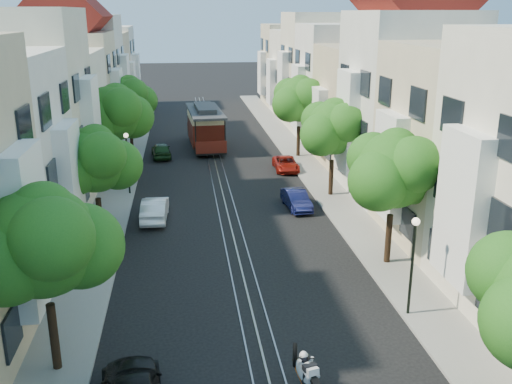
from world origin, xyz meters
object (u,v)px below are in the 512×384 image
object	(u,v)px
tree_e_b	(395,172)
lamp_east	(413,252)
cable_car	(205,125)
parked_car_w_far	(161,150)
tree_e_c	(334,129)
tree_w_b	(96,162)
tree_e_d	(300,100)
sportbike_rider	(306,373)
parked_car_w_mid	(155,209)
tree_w_c	(116,114)
tree_w_a	(45,245)
tree_w_d	(129,98)
parked_car_e_mid	(296,199)
lamp_west	(127,154)
parked_car_e_far	(286,164)

from	to	relation	value
tree_e_b	lamp_east	distance (m)	5.41
cable_car	parked_car_w_far	distance (m)	5.43
lamp_east	tree_e_c	bearing A→B (deg)	86.56
tree_w_b	tree_e_d	bearing A→B (deg)	49.73
tree_e_b	sportbike_rider	size ratio (longest dim) A/B	3.05
cable_car	parked_car_w_mid	distance (m)	19.25
sportbike_rider	parked_car_w_far	bearing A→B (deg)	84.59
parked_car_w_mid	parked_car_w_far	distance (m)	15.35
tree_w_b	tree_w_c	xyz separation A→B (m)	(0.00, 11.00, 0.67)
tree_e_b	tree_w_a	distance (m)	16.01
tree_w_d	cable_car	bearing A→B (deg)	-2.64
tree_e_b	tree_w_c	bearing A→B (deg)	131.99
tree_e_c	tree_w_a	distance (m)	23.05
tree_e_b	tree_w_c	size ratio (longest dim) A/B	0.94
parked_car_e_mid	tree_e_c	bearing A→B (deg)	33.00
lamp_east	cable_car	distance (m)	32.40
lamp_west	tree_w_d	bearing A→B (deg)	93.44
tree_w_c	parked_car_e_far	bearing A→B (deg)	8.41
tree_e_b	tree_w_a	xyz separation A→B (m)	(-14.40, -7.00, 0.00)
sportbike_rider	cable_car	xyz separation A→B (m)	(-1.55, 36.15, 1.21)
tree_e_c	cable_car	distance (m)	17.69
parked_car_w_far	parked_car_e_mid	bearing A→B (deg)	115.97
tree_w_d	parked_car_e_mid	distance (m)	21.92
tree_w_d	lamp_west	size ratio (longest dim) A/B	1.57
tree_e_b	parked_car_w_far	xyz separation A→B (m)	(-11.70, 23.25, -4.08)
parked_car_w_far	lamp_east	bearing A→B (deg)	105.34
lamp_east	parked_car_w_mid	xyz separation A→B (m)	(-10.70, 12.87, -2.17)
tree_w_d	lamp_east	bearing A→B (deg)	-67.20
tree_w_b	lamp_west	xyz separation A→B (m)	(0.84, 8.02, -1.55)
tree_w_d	parked_car_w_mid	size ratio (longest dim) A/B	1.58
parked_car_e_mid	lamp_east	bearing A→B (deg)	-86.70
tree_e_c	tree_w_c	bearing A→B (deg)	160.85
tree_e_d	tree_w_a	bearing A→B (deg)	-116.41
parked_car_e_mid	cable_car	bearing A→B (deg)	100.76
tree_w_a	cable_car	distance (m)	34.44
tree_w_b	parked_car_e_mid	xyz separation A→B (m)	(11.54, 3.80, -3.81)
tree_w_d	cable_car	size ratio (longest dim) A/B	0.70
cable_car	parked_car_w_mid	world-z (taller)	cable_car
tree_e_b	tree_e_c	xyz separation A→B (m)	(-0.00, 11.00, -0.13)
tree_e_c	lamp_east	bearing A→B (deg)	-93.44
tree_e_c	tree_w_c	world-z (taller)	tree_w_c
parked_car_w_mid	tree_e_b	bearing A→B (deg)	148.32
tree_w_d	sportbike_rider	size ratio (longest dim) A/B	2.98
parked_car_e_far	tree_e_c	bearing A→B (deg)	-73.33
tree_w_a	tree_w_d	bearing A→B (deg)	90.00
lamp_west	parked_car_w_far	size ratio (longest dim) A/B	1.09
parked_car_e_mid	tree_e_d	bearing A→B (deg)	73.21
parked_car_e_far	parked_car_e_mid	bearing A→B (deg)	-94.88
tree_w_a	parked_car_e_far	xyz separation A→B (m)	(12.51, 24.85, -4.20)
tree_e_d	parked_car_e_mid	distance (m)	14.17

